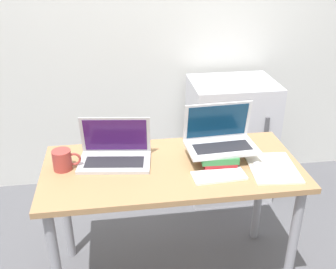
# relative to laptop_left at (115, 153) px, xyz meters

# --- Properties ---
(wall_back) EXTENTS (8.00, 0.05, 2.70)m
(wall_back) POSITION_rel_laptop_left_xyz_m (0.29, 1.05, 0.55)
(wall_back) COLOR silver
(wall_back) RESTS_ON ground_plane
(desk) EXTENTS (1.32, 0.62, 0.75)m
(desk) POSITION_rel_laptop_left_xyz_m (0.29, -0.09, -0.15)
(desk) COLOR #9E754C
(desk) RESTS_ON ground_plane
(laptop_left) EXTENTS (0.39, 0.27, 0.23)m
(laptop_left) POSITION_rel_laptop_left_xyz_m (0.00, 0.00, 0.00)
(laptop_left) COLOR #B2B2B7
(laptop_left) RESTS_ON desk
(book_stack) EXTENTS (0.20, 0.23, 0.06)m
(book_stack) POSITION_rel_laptop_left_xyz_m (0.53, -0.07, -0.01)
(book_stack) COLOR maroon
(book_stack) RESTS_ON desk
(laptop_on_books) EXTENTS (0.37, 0.24, 0.23)m
(laptop_on_books) POSITION_rel_laptop_left_xyz_m (0.55, -0.04, 0.06)
(laptop_on_books) COLOR silver
(laptop_on_books) RESTS_ON book_stack
(wireless_keyboard) EXTENTS (0.27, 0.13, 0.01)m
(wireless_keyboard) POSITION_rel_laptop_left_xyz_m (0.50, -0.23, -0.04)
(wireless_keyboard) COLOR white
(wireless_keyboard) RESTS_ON desk
(mouse) EXTENTS (0.06, 0.10, 0.03)m
(mouse) POSITION_rel_laptop_left_xyz_m (0.72, -0.19, -0.03)
(mouse) COLOR #B2B2B7
(mouse) RESTS_ON desk
(notepad) EXTENTS (0.26, 0.32, 0.01)m
(notepad) POSITION_rel_laptop_left_xyz_m (0.79, -0.20, -0.04)
(notepad) COLOR white
(notepad) RESTS_ON desk
(mug) EXTENTS (0.14, 0.09, 0.11)m
(mug) POSITION_rel_laptop_left_xyz_m (-0.26, -0.05, 0.01)
(mug) COLOR #9E3833
(mug) RESTS_ON desk
(mini_fridge) EXTENTS (0.60, 0.48, 0.90)m
(mini_fridge) POSITION_rel_laptop_left_xyz_m (0.85, 0.72, -0.35)
(mini_fridge) COLOR silver
(mini_fridge) RESTS_ON ground_plane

